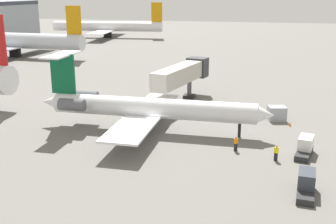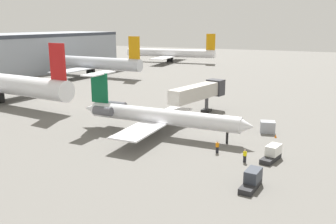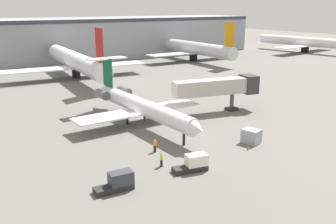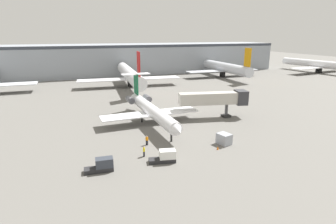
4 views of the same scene
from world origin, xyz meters
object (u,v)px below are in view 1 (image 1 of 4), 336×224
parked_airliner_east_end (108,27)px  regional_jet (144,107)px  jet_bridge (184,73)px  baggage_tug_lead (305,147)px  traffic_cone_near (290,124)px  parked_airliner_east_mid (15,41)px  baggage_tug_trailing (306,184)px  ground_crew_marshaller (236,143)px  ground_crew_loader (276,153)px  cargo_container_uld (277,113)px

parked_airliner_east_end → regional_jet: bearing=-155.7°
regional_jet → jet_bridge: 15.59m
baggage_tug_lead → traffic_cone_near: size_ratio=7.64×
regional_jet → parked_airliner_east_mid: (49.56, 50.99, 1.25)m
baggage_tug_trailing → parked_airliner_east_end: size_ratio=0.10×
jet_bridge → baggage_tug_trailing: bearing=-149.4°
ground_crew_marshaller → traffic_cone_near: 12.07m
jet_bridge → traffic_cone_near: bearing=-120.0°
ground_crew_loader → cargo_container_uld: bearing=-0.4°
regional_jet → baggage_tug_lead: (-3.52, -18.87, -2.22)m
jet_bridge → ground_crew_marshaller: 22.32m
traffic_cone_near → parked_airliner_east_mid: (43.34, 68.68, 4.03)m
jet_bridge → traffic_cone_near: jet_bridge is taller
traffic_cone_near → parked_airliner_east_end: bearing=33.7°
baggage_tug_trailing → cargo_container_uld: size_ratio=1.53×
parked_airliner_east_mid → ground_crew_marshaller: bearing=-130.6°
ground_crew_loader → baggage_tug_lead: bearing=-50.8°
ground_crew_loader → traffic_cone_near: (12.16, -1.80, -0.58)m
cargo_container_uld → traffic_cone_near: bearing=-142.6°
parked_airliner_east_end → traffic_cone_near: bearing=-146.3°
regional_jet → jet_bridge: (15.44, -1.71, 1.38)m
jet_bridge → parked_airliner_east_mid: parked_airliner_east_mid is taller
cargo_container_uld → ground_crew_loader: bearing=179.6°
jet_bridge → regional_jet: bearing=173.7°
baggage_tug_lead → parked_airliner_east_mid: (53.08, 69.85, 3.47)m
cargo_container_uld → baggage_tug_lead: bearing=-166.5°
ground_crew_loader → regional_jet: bearing=69.5°
ground_crew_marshaller → parked_airliner_east_end: parked_airliner_east_end is taller
regional_jet → baggage_tug_trailing: size_ratio=7.16×
ground_crew_loader → baggage_tug_trailing: 7.22m
ground_crew_loader → traffic_cone_near: bearing=-8.4°
baggage_tug_trailing → traffic_cone_near: bearing=2.0°
parked_airliner_east_end → baggage_tug_trailing: bearing=-150.7°
ground_crew_marshaller → cargo_container_uld: size_ratio=0.63×
traffic_cone_near → parked_airliner_east_mid: 81.31m
traffic_cone_near → ground_crew_loader: bearing=171.6°
regional_jet → cargo_container_uld: regional_jet is taller
parked_airliner_east_end → jet_bridge: bearing=-151.1°
ground_crew_marshaller → baggage_tug_lead: baggage_tug_lead is taller
parked_airliner_east_mid → cargo_container_uld: bearing=-121.5°
regional_jet → baggage_tug_lead: bearing=-100.6°
ground_crew_marshaller → baggage_tug_lead: bearing=-84.4°
parked_airliner_east_end → cargo_container_uld: bearing=-146.4°
regional_jet → jet_bridge: bearing=-6.3°
regional_jet → baggage_tug_lead: size_ratio=6.99×
traffic_cone_near → parked_airliner_east_mid: size_ratio=0.01×
cargo_container_uld → baggage_tug_trailing: bearing=-173.6°
baggage_tug_trailing → parked_airliner_east_mid: (62.29, 69.36, 3.47)m
cargo_container_uld → parked_airliner_east_mid: (41.11, 66.97, 3.36)m
ground_crew_marshaller → jet_bridge: bearing=26.8°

